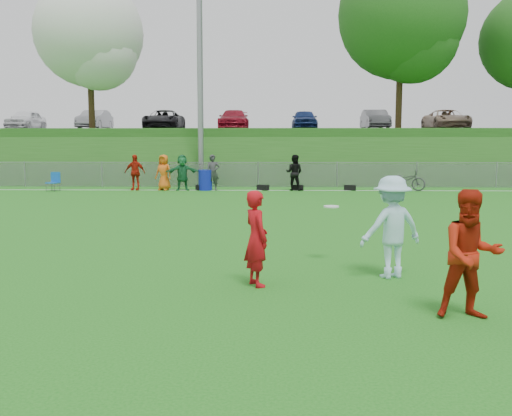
{
  "coord_description": "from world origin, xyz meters",
  "views": [
    {
      "loc": [
        0.67,
        -8.94,
        2.33
      ],
      "look_at": [
        0.42,
        0.5,
        1.22
      ],
      "focal_mm": 40.0,
      "sensor_mm": 36.0,
      "label": 1
    }
  ],
  "objects_px": {
    "player_blue": "(391,227)",
    "recycling_bin": "(205,180)",
    "player_red_left": "(256,238)",
    "player_red_center": "(471,255)",
    "bicycle": "(405,180)",
    "frisbee": "(331,207)"
  },
  "relations": [
    {
      "from": "player_red_left",
      "to": "recycling_bin",
      "type": "relative_size",
      "value": 1.6
    },
    {
      "from": "player_blue",
      "to": "recycling_bin",
      "type": "relative_size",
      "value": 1.8
    },
    {
      "from": "frisbee",
      "to": "bicycle",
      "type": "xyz_separation_m",
      "value": [
        5.17,
        16.1,
        -0.58
      ]
    },
    {
      "from": "player_red_left",
      "to": "frisbee",
      "type": "bearing_deg",
      "value": -62.66
    },
    {
      "from": "player_red_left",
      "to": "recycling_bin",
      "type": "distance_m",
      "value": 18.16
    },
    {
      "from": "player_blue",
      "to": "recycling_bin",
      "type": "distance_m",
      "value": 18.07
    },
    {
      "from": "player_red_center",
      "to": "player_blue",
      "type": "xyz_separation_m",
      "value": [
        -0.57,
        2.26,
        0.02
      ]
    },
    {
      "from": "player_red_left",
      "to": "frisbee",
      "type": "relative_size",
      "value": 5.18
    },
    {
      "from": "player_red_center",
      "to": "bicycle",
      "type": "xyz_separation_m",
      "value": [
        3.71,
        19.65,
        -0.36
      ]
    },
    {
      "from": "player_red_left",
      "to": "bicycle",
      "type": "bearing_deg",
      "value": -46.49
    },
    {
      "from": "player_red_center",
      "to": "frisbee",
      "type": "distance_m",
      "value": 3.84
    },
    {
      "from": "recycling_bin",
      "to": "bicycle",
      "type": "height_order",
      "value": "bicycle"
    },
    {
      "from": "player_red_center",
      "to": "frisbee",
      "type": "bearing_deg",
      "value": 112.91
    },
    {
      "from": "player_red_center",
      "to": "frisbee",
      "type": "height_order",
      "value": "player_red_center"
    },
    {
      "from": "player_red_center",
      "to": "player_blue",
      "type": "height_order",
      "value": "player_blue"
    },
    {
      "from": "player_red_left",
      "to": "player_red_center",
      "type": "xyz_separation_m",
      "value": [
        2.86,
        -1.64,
        0.08
      ]
    },
    {
      "from": "player_blue",
      "to": "bicycle",
      "type": "height_order",
      "value": "player_blue"
    },
    {
      "from": "player_blue",
      "to": "recycling_bin",
      "type": "height_order",
      "value": "player_blue"
    },
    {
      "from": "bicycle",
      "to": "player_red_center",
      "type": "bearing_deg",
      "value": -163.95
    },
    {
      "from": "player_red_left",
      "to": "bicycle",
      "type": "height_order",
      "value": "player_red_left"
    },
    {
      "from": "player_red_center",
      "to": "bicycle",
      "type": "bearing_deg",
      "value": 79.88
    },
    {
      "from": "player_red_left",
      "to": "player_red_center",
      "type": "bearing_deg",
      "value": -146.29
    }
  ]
}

